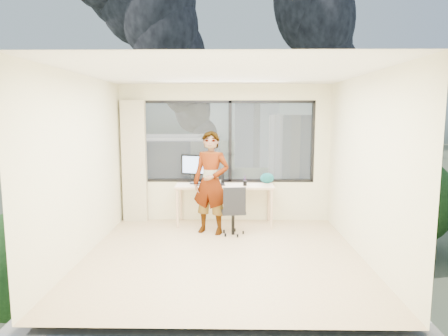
{
  "coord_description": "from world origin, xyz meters",
  "views": [
    {
      "loc": [
        0.11,
        -5.53,
        2.04
      ],
      "look_at": [
        0.0,
        1.0,
        1.15
      ],
      "focal_mm": 31.64,
      "sensor_mm": 36.0,
      "label": 1
    }
  ],
  "objects_px": {
    "chair": "(233,210)",
    "handbag": "(267,178)",
    "game_console": "(213,181)",
    "person": "(211,183)",
    "desk": "(225,204)",
    "laptop": "(216,179)",
    "monitor": "(195,169)"
  },
  "relations": [
    {
      "from": "chair",
      "to": "handbag",
      "type": "distance_m",
      "value": 1.12
    },
    {
      "from": "game_console",
      "to": "handbag",
      "type": "bearing_deg",
      "value": 6.49
    },
    {
      "from": "person",
      "to": "handbag",
      "type": "xyz_separation_m",
      "value": [
        1.02,
        0.71,
        -0.03
      ]
    },
    {
      "from": "desk",
      "to": "laptop",
      "type": "distance_m",
      "value": 0.5
    },
    {
      "from": "chair",
      "to": "monitor",
      "type": "height_order",
      "value": "monitor"
    },
    {
      "from": "game_console",
      "to": "handbag",
      "type": "distance_m",
      "value": 1.01
    },
    {
      "from": "game_console",
      "to": "desk",
      "type": "bearing_deg",
      "value": -31.8
    },
    {
      "from": "laptop",
      "to": "monitor",
      "type": "bearing_deg",
      "value": 155.23
    },
    {
      "from": "desk",
      "to": "chair",
      "type": "height_order",
      "value": "chair"
    },
    {
      "from": "handbag",
      "to": "desk",
      "type": "bearing_deg",
      "value": -167.82
    },
    {
      "from": "desk",
      "to": "handbag",
      "type": "height_order",
      "value": "handbag"
    },
    {
      "from": "desk",
      "to": "game_console",
      "type": "relative_size",
      "value": 5.73
    },
    {
      "from": "laptop",
      "to": "handbag",
      "type": "distance_m",
      "value": 0.97
    },
    {
      "from": "game_console",
      "to": "laptop",
      "type": "relative_size",
      "value": 0.98
    },
    {
      "from": "chair",
      "to": "laptop",
      "type": "bearing_deg",
      "value": 108.35
    },
    {
      "from": "desk",
      "to": "game_console",
      "type": "xyz_separation_m",
      "value": [
        -0.21,
        0.17,
        0.41
      ]
    },
    {
      "from": "handbag",
      "to": "person",
      "type": "bearing_deg",
      "value": -144.52
    },
    {
      "from": "person",
      "to": "laptop",
      "type": "xyz_separation_m",
      "value": [
        0.07,
        0.53,
        -0.03
      ]
    },
    {
      "from": "desk",
      "to": "person",
      "type": "relative_size",
      "value": 1.02
    },
    {
      "from": "desk",
      "to": "handbag",
      "type": "bearing_deg",
      "value": 11.47
    },
    {
      "from": "chair",
      "to": "game_console",
      "type": "distance_m",
      "value": 0.97
    },
    {
      "from": "monitor",
      "to": "laptop",
      "type": "distance_m",
      "value": 0.46
    },
    {
      "from": "chair",
      "to": "handbag",
      "type": "height_order",
      "value": "handbag"
    },
    {
      "from": "chair",
      "to": "person",
      "type": "bearing_deg",
      "value": 157.73
    },
    {
      "from": "desk",
      "to": "person",
      "type": "distance_m",
      "value": 0.78
    },
    {
      "from": "monitor",
      "to": "game_console",
      "type": "height_order",
      "value": "monitor"
    },
    {
      "from": "monitor",
      "to": "laptop",
      "type": "relative_size",
      "value": 1.71
    },
    {
      "from": "laptop",
      "to": "handbag",
      "type": "relative_size",
      "value": 1.26
    },
    {
      "from": "desk",
      "to": "monitor",
      "type": "xyz_separation_m",
      "value": [
        -0.55,
        0.11,
        0.65
      ]
    },
    {
      "from": "person",
      "to": "chair",
      "type": "bearing_deg",
      "value": 3.79
    },
    {
      "from": "desk",
      "to": "chair",
      "type": "relative_size",
      "value": 2.07
    },
    {
      "from": "monitor",
      "to": "person",
      "type": "bearing_deg",
      "value": -45.75
    }
  ]
}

